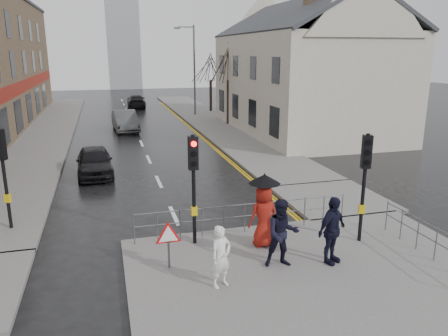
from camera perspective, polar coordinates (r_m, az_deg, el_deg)
ground at (r=13.58m, az=-4.49°, el=-10.67°), size 120.00×120.00×0.00m
near_pavement at (r=11.57m, az=14.43°, el=-15.61°), size 10.00×9.00×0.14m
left_pavement at (r=35.77m, az=-22.12°, el=4.59°), size 4.00×44.00×0.14m
right_pavement at (r=38.49m, az=-2.13°, el=6.35°), size 4.00×40.00×0.14m
pavement_bridge_right at (r=18.33m, az=14.00°, el=-3.90°), size 4.00×4.20×0.14m
building_right_cream at (r=33.25m, az=10.20°, el=12.92°), size 9.00×16.40×10.10m
church_tower at (r=74.19m, az=-13.10°, el=17.08°), size 5.00×5.00×18.00m
traffic_signal_near_left at (r=12.93m, az=-4.01°, el=-0.34°), size 0.28×0.27×3.40m
traffic_signal_near_right at (r=13.73m, az=17.96°, el=-0.13°), size 0.34×0.33×3.40m
traffic_signal_far_left at (r=15.76m, az=-26.96°, el=0.85°), size 0.34×0.33×3.40m
guard_railing_front at (r=14.22m, az=2.73°, el=-5.65°), size 7.14×0.04×1.00m
guard_railing_side at (r=13.70m, az=26.03°, el=-8.13°), size 0.04×4.54×1.00m
warning_sign at (r=11.94m, az=-7.29°, el=-8.98°), size 0.80×0.07×1.35m
street_lamp at (r=40.85m, az=-4.15°, el=13.36°), size 1.83×0.25×8.00m
tree_near at (r=35.40m, az=0.57°, el=13.84°), size 2.40×2.40×6.58m
tree_far at (r=43.28m, az=-1.77°, el=13.10°), size 2.40×2.40×5.64m
pedestrian_a at (r=11.04m, az=-0.40°, el=-11.51°), size 0.69×0.59×1.61m
pedestrian_b at (r=12.06m, az=7.63°, el=-8.47°), size 1.03×0.86×1.91m
pedestrian_with_umbrella at (r=13.15m, az=5.23°, el=-5.33°), size 1.02×0.96×2.25m
pedestrian_d at (r=12.49m, az=13.91°, el=-7.90°), size 1.22×0.92×1.93m
car_parked at (r=22.11m, az=-16.56°, el=0.85°), size 1.81×4.16×1.39m
car_mid at (r=34.03m, az=-12.78°, el=6.03°), size 1.94×4.76×1.53m
car_far at (r=48.22m, az=-11.38°, el=8.55°), size 2.11×4.73×1.35m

